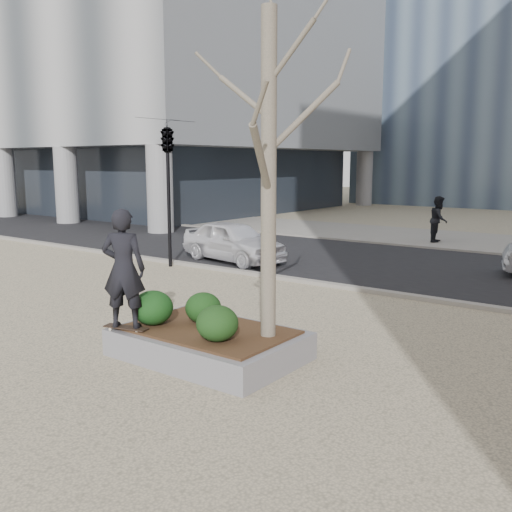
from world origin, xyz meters
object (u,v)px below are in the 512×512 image
Objects in this scene: planter at (209,344)px; skateboarder at (124,268)px; police_car at (233,241)px; skateboard at (126,329)px.

skateboarder reaches higher than planter.
police_car is (-4.34, 8.24, -0.83)m from skateboarder.
planter is 1.40m from skateboard.
skateboarder reaches higher than skateboard.
planter is 0.77× the size of police_car.
skateboard is at bearing -143.16° from planter.
skateboard is at bearing -119.56° from skateboarder.
skateboarder reaches higher than police_car.
police_car is (-4.34, 8.24, 0.20)m from skateboard.
skateboarder is 0.51× the size of police_car.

